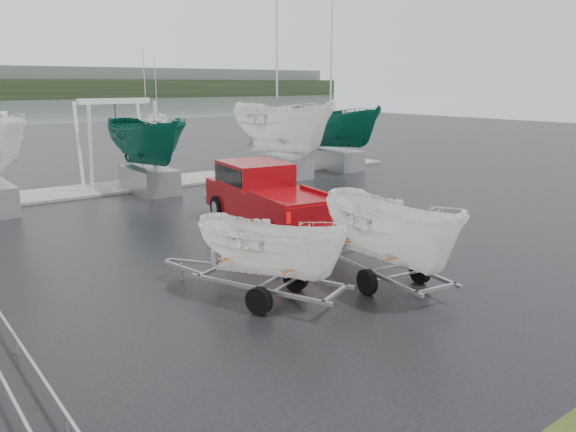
{
  "coord_description": "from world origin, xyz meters",
  "views": [
    {
      "loc": [
        -10.5,
        -12.39,
        4.79
      ],
      "look_at": [
        -1.31,
        -0.36,
        1.2
      ],
      "focal_mm": 35.0,
      "sensor_mm": 36.0,
      "label": 1
    }
  ],
  "objects_px": {
    "pickup_truck": "(265,194)",
    "trailer_hitched": "(393,174)",
    "trailer_parked": "(270,199)",
    "boat_hoist": "(116,131)"
  },
  "relations": [
    {
      "from": "pickup_truck",
      "to": "trailer_hitched",
      "type": "xyz_separation_m",
      "value": [
        -1.0,
        -6.64,
        1.65
      ]
    },
    {
      "from": "pickup_truck",
      "to": "trailer_parked",
      "type": "relative_size",
      "value": 1.54
    },
    {
      "from": "trailer_hitched",
      "to": "trailer_parked",
      "type": "height_order",
      "value": "trailer_hitched"
    },
    {
      "from": "pickup_truck",
      "to": "boat_hoist",
      "type": "bearing_deg",
      "value": 105.75
    },
    {
      "from": "pickup_truck",
      "to": "trailer_hitched",
      "type": "height_order",
      "value": "trailer_hitched"
    },
    {
      "from": "trailer_parked",
      "to": "boat_hoist",
      "type": "relative_size",
      "value": 1.04
    },
    {
      "from": "trailer_hitched",
      "to": "boat_hoist",
      "type": "distance_m",
      "value": 16.66
    },
    {
      "from": "trailer_parked",
      "to": "boat_hoist",
      "type": "xyz_separation_m",
      "value": [
        2.54,
        15.67,
        0.32
      ]
    },
    {
      "from": "pickup_truck",
      "to": "boat_hoist",
      "type": "xyz_separation_m",
      "value": [
        -1.26,
        10.02,
        1.56
      ]
    },
    {
      "from": "trailer_hitched",
      "to": "boat_hoist",
      "type": "bearing_deg",
      "value": 99.47
    }
  ]
}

